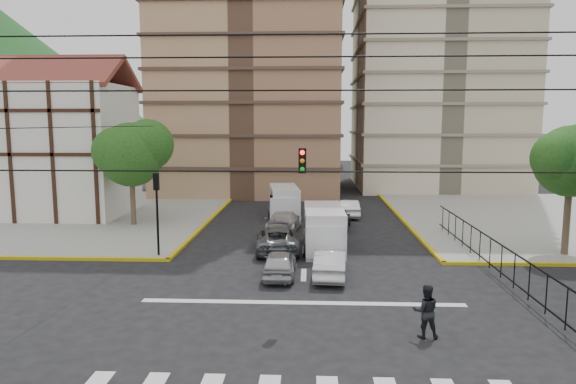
# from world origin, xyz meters

# --- Properties ---
(ground) EXTENTS (160.00, 160.00, 0.00)m
(ground) POSITION_xyz_m (0.00, 0.00, 0.00)
(ground) COLOR black
(ground) RESTS_ON ground
(sidewalk_nw) EXTENTS (26.00, 26.00, 0.15)m
(sidewalk_nw) POSITION_xyz_m (-20.00, 20.00, 0.07)
(sidewalk_nw) COLOR gray
(sidewalk_nw) RESTS_ON ground
(sidewalk_ne) EXTENTS (26.00, 26.00, 0.15)m
(sidewalk_ne) POSITION_xyz_m (20.00, 20.00, 0.07)
(sidewalk_ne) COLOR gray
(sidewalk_ne) RESTS_ON ground
(stop_line) EXTENTS (13.00, 0.40, 0.01)m
(stop_line) POSITION_xyz_m (0.00, 1.20, 0.01)
(stop_line) COLOR silver
(stop_line) RESTS_ON ground
(tudor_building) EXTENTS (10.80, 8.05, 12.23)m
(tudor_building) POSITION_xyz_m (-19.00, 20.00, 5.25)
(tudor_building) COLOR silver
(tudor_building) RESTS_ON ground
(park_fence) EXTENTS (0.10, 22.50, 1.66)m
(park_fence) POSITION_xyz_m (9.00, 4.50, 0.00)
(park_fence) COLOR black
(park_fence) RESTS_ON ground
(tree_park_c) EXTENTS (4.65, 3.80, 7.25)m
(tree_park_c) POSITION_xyz_m (14.09, 9.01, 5.34)
(tree_park_c) COLOR #473828
(tree_park_c) RESTS_ON ground
(tree_tudor) EXTENTS (5.39, 4.40, 7.43)m
(tree_tudor) POSITION_xyz_m (-11.90, 16.01, 5.22)
(tree_tudor) COLOR #473828
(tree_tudor) RESTS_ON ground
(traffic_light_nw) EXTENTS (0.28, 0.22, 4.40)m
(traffic_light_nw) POSITION_xyz_m (-7.80, 7.80, 3.11)
(traffic_light_nw) COLOR black
(traffic_light_nw) RESTS_ON ground
(traffic_light_hanging) EXTENTS (18.00, 9.12, 0.92)m
(traffic_light_hanging) POSITION_xyz_m (0.00, -2.04, 5.90)
(traffic_light_hanging) COLOR black
(traffic_light_hanging) RESTS_ON ground
(van_right_lane) EXTENTS (2.27, 5.45, 2.43)m
(van_right_lane) POSITION_xyz_m (1.06, 9.62, 1.18)
(van_right_lane) COLOR silver
(van_right_lane) RESTS_ON ground
(van_left_lane) EXTENTS (2.63, 5.35, 2.31)m
(van_left_lane) POSITION_xyz_m (-1.72, 20.04, 1.12)
(van_left_lane) COLOR silver
(van_left_lane) RESTS_ON ground
(car_silver_front_left) EXTENTS (1.52, 3.74, 1.27)m
(car_silver_front_left) POSITION_xyz_m (-1.14, 4.70, 0.64)
(car_silver_front_left) COLOR #A2A3A7
(car_silver_front_left) RESTS_ON ground
(car_white_front_right) EXTENTS (1.71, 4.15, 1.33)m
(car_white_front_right) POSITION_xyz_m (1.25, 4.75, 0.67)
(car_white_front_right) COLOR silver
(car_white_front_right) RESTS_ON ground
(car_grey_mid_left) EXTENTS (2.73, 5.23, 1.41)m
(car_grey_mid_left) POSITION_xyz_m (-1.56, 9.60, 0.70)
(car_grey_mid_left) COLOR #5A5E62
(car_grey_mid_left) RESTS_ON ground
(car_silver_rear_left) EXTENTS (2.51, 4.89, 1.36)m
(car_silver_rear_left) POSITION_xyz_m (-1.43, 14.97, 0.68)
(car_silver_rear_left) COLOR silver
(car_silver_rear_left) RESTS_ON ground
(car_darkgrey_mid_right) EXTENTS (2.19, 4.34, 1.42)m
(car_darkgrey_mid_right) POSITION_xyz_m (2.13, 15.82, 0.71)
(car_darkgrey_mid_right) COLOR #2A2A2D
(car_darkgrey_mid_right) RESTS_ON ground
(car_white_rear_right) EXTENTS (1.56, 4.05, 1.32)m
(car_white_rear_right) POSITION_xyz_m (3.19, 20.40, 0.66)
(car_white_rear_right) COLOR white
(car_white_rear_right) RESTS_ON ground
(pedestrian_crosswalk) EXTENTS (0.92, 0.73, 1.83)m
(pedestrian_crosswalk) POSITION_xyz_m (4.18, -1.95, 0.91)
(pedestrian_crosswalk) COLOR black
(pedestrian_crosswalk) RESTS_ON ground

